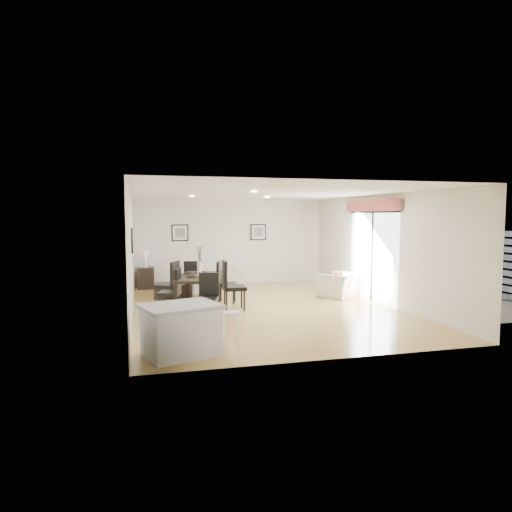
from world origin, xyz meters
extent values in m
plane|color=tan|center=(0.00, 0.00, 0.00)|extent=(8.00, 8.00, 0.00)
cube|color=silver|center=(0.00, 4.00, 1.35)|extent=(6.00, 0.04, 2.70)
cube|color=silver|center=(0.00, -4.00, 1.35)|extent=(6.00, 0.04, 2.70)
cube|color=silver|center=(-3.00, 0.00, 1.35)|extent=(0.04, 8.00, 2.70)
cube|color=silver|center=(3.00, 0.00, 1.35)|extent=(0.04, 8.00, 2.70)
cube|color=white|center=(0.00, 0.00, 2.70)|extent=(6.00, 8.00, 0.02)
imported|color=gray|center=(-0.78, 2.91, 0.29)|extent=(2.13, 1.51, 0.58)
imported|color=silver|center=(2.34, 0.91, 0.32)|extent=(1.32, 1.30, 0.65)
imported|color=#3D5B27|center=(5.56, 0.07, 0.30)|extent=(0.68, 0.65, 0.60)
imported|color=#3D5B27|center=(5.80, 1.11, 0.30)|extent=(0.43, 0.43, 0.60)
cube|color=black|center=(-1.46, 0.41, 0.74)|extent=(1.38, 2.02, 0.06)
cylinder|color=black|center=(-2.08, -0.31, 0.35)|extent=(0.07, 0.07, 0.70)
cylinder|color=black|center=(-1.61, 1.34, 0.35)|extent=(0.07, 0.07, 0.70)
cylinder|color=black|center=(-1.31, -0.52, 0.35)|extent=(0.07, 0.07, 0.70)
cylinder|color=black|center=(-0.85, 1.13, 0.35)|extent=(0.07, 0.07, 0.70)
cube|color=black|center=(-2.20, -0.05, 0.45)|extent=(0.57, 0.57, 0.08)
cube|color=black|center=(-2.01, -0.11, 0.74)|extent=(0.19, 0.45, 0.54)
cylinder|color=black|center=(-2.32, 0.17, 0.21)|extent=(0.04, 0.04, 0.41)
cylinder|color=black|center=(-1.98, 0.07, 0.21)|extent=(0.04, 0.04, 0.41)
cylinder|color=black|center=(-2.42, -0.17, 0.21)|extent=(0.04, 0.04, 0.41)
cylinder|color=black|center=(-2.08, -0.27, 0.21)|extent=(0.04, 0.04, 0.41)
cube|color=black|center=(-2.20, 0.87, 0.48)|extent=(0.65, 0.65, 0.08)
cube|color=black|center=(-2.01, 0.78, 0.79)|extent=(0.27, 0.46, 0.58)
cylinder|color=black|center=(-2.28, 1.12, 0.22)|extent=(0.04, 0.04, 0.44)
cylinder|color=black|center=(-1.94, 0.96, 0.22)|extent=(0.04, 0.04, 0.44)
cylinder|color=black|center=(-2.45, 0.78, 0.22)|extent=(0.04, 0.04, 0.44)
cylinder|color=black|center=(-2.11, 0.62, 0.22)|extent=(0.04, 0.04, 0.44)
cube|color=black|center=(-0.73, -0.05, 0.52)|extent=(0.55, 0.55, 0.09)
cube|color=black|center=(-0.95, -0.04, 0.84)|extent=(0.10, 0.52, 0.62)
cylinder|color=black|center=(-0.54, -0.27, 0.24)|extent=(0.04, 0.04, 0.47)
cylinder|color=black|center=(-0.94, -0.24, 0.24)|extent=(0.04, 0.04, 0.47)
cylinder|color=black|center=(-0.51, 0.14, 0.24)|extent=(0.04, 0.04, 0.47)
cylinder|color=black|center=(-0.91, 0.16, 0.24)|extent=(0.04, 0.04, 0.47)
cube|color=black|center=(-0.73, 0.87, 0.47)|extent=(0.58, 0.58, 0.08)
cube|color=black|center=(-0.92, 0.93, 0.76)|extent=(0.19, 0.46, 0.56)
cylinder|color=black|center=(-0.60, 0.64, 0.21)|extent=(0.04, 0.04, 0.43)
cylinder|color=black|center=(-0.95, 0.75, 0.21)|extent=(0.04, 0.04, 0.43)
cylinder|color=black|center=(-0.50, 0.99, 0.21)|extent=(0.04, 0.04, 0.43)
cylinder|color=black|center=(-0.85, 1.10, 0.21)|extent=(0.04, 0.04, 0.43)
cube|color=black|center=(-1.46, -0.82, 0.43)|extent=(0.55, 0.55, 0.08)
cube|color=black|center=(-1.40, -0.64, 0.70)|extent=(0.43, 0.20, 0.52)
cylinder|color=black|center=(-1.68, -0.92, 0.20)|extent=(0.03, 0.03, 0.39)
cylinder|color=black|center=(-1.56, -0.60, 0.20)|extent=(0.03, 0.03, 0.39)
cylinder|color=black|center=(-1.36, -1.03, 0.20)|extent=(0.03, 0.03, 0.39)
cylinder|color=black|center=(-1.24, -0.72, 0.20)|extent=(0.03, 0.03, 0.39)
cube|color=black|center=(-1.46, 1.64, 0.45)|extent=(0.54, 0.54, 0.08)
cube|color=black|center=(-1.51, 1.44, 0.74)|extent=(0.46, 0.16, 0.54)
cylinder|color=black|center=(-1.25, 1.77, 0.21)|extent=(0.04, 0.04, 0.41)
cylinder|color=black|center=(-1.33, 1.42, 0.21)|extent=(0.04, 0.04, 0.41)
cylinder|color=black|center=(-1.59, 1.85, 0.21)|extent=(0.04, 0.04, 0.41)
cylinder|color=black|center=(-1.67, 1.50, 0.21)|extent=(0.04, 0.04, 0.41)
cylinder|color=white|center=(-1.46, 0.41, 0.93)|extent=(0.12, 0.12, 0.34)
cylinder|color=#321E16|center=(-1.17, 0.41, 0.77)|extent=(0.33, 0.33, 0.01)
cylinder|color=black|center=(-1.17, 0.41, 0.80)|extent=(0.17, 0.17, 0.05)
cylinder|color=#321E16|center=(-1.37, 0.91, 0.77)|extent=(0.33, 0.33, 0.01)
cylinder|color=black|center=(-1.37, 0.91, 0.80)|extent=(0.17, 0.17, 0.05)
cylinder|color=#321E16|center=(-1.70, 0.72, 0.77)|extent=(0.33, 0.33, 0.01)
cylinder|color=black|center=(-1.70, 0.72, 0.80)|extent=(0.17, 0.17, 0.05)
cylinder|color=#321E16|center=(-1.70, 0.10, 0.77)|extent=(0.33, 0.33, 0.01)
cylinder|color=black|center=(-1.70, 0.10, 0.80)|extent=(0.17, 0.17, 0.05)
cylinder|color=#321E16|center=(-1.37, -0.09, 0.77)|extent=(0.33, 0.33, 0.01)
cylinder|color=black|center=(-1.37, -0.09, 0.80)|extent=(0.17, 0.17, 0.05)
cube|color=black|center=(-1.95, 1.89, 0.20)|extent=(1.09, 0.78, 0.39)
cube|color=black|center=(-2.66, 3.66, 0.32)|extent=(0.50, 0.50, 0.64)
cylinder|color=white|center=(-2.66, 3.66, 0.74)|extent=(0.11, 0.11, 0.20)
cone|color=silver|center=(-2.66, 3.66, 0.98)|extent=(0.24, 0.24, 0.27)
cube|color=#A41915|center=(2.25, 0.82, 0.51)|extent=(0.24, 0.28, 0.28)
cube|color=white|center=(-2.23, -3.23, 0.38)|extent=(1.25, 1.08, 0.75)
cube|color=#B2B2B4|center=(-2.23, -3.23, 0.78)|extent=(1.36, 1.19, 0.05)
cylinder|color=white|center=(-1.44, -3.23, 0.63)|extent=(0.30, 0.30, 0.04)
cylinder|color=silver|center=(-1.34, -3.13, 0.31)|extent=(0.02, 0.02, 0.63)
cylinder|color=silver|center=(-1.53, -3.13, 0.31)|extent=(0.02, 0.02, 0.63)
cylinder|color=silver|center=(-1.53, -3.33, 0.31)|extent=(0.02, 0.02, 0.63)
cylinder|color=silver|center=(-1.34, -3.33, 0.31)|extent=(0.02, 0.02, 0.63)
cube|color=black|center=(-1.60, 3.97, 1.65)|extent=(0.52, 0.03, 0.52)
cube|color=white|center=(-1.60, 3.97, 1.65)|extent=(0.44, 0.04, 0.44)
cube|color=#545550|center=(-1.60, 3.97, 1.65)|extent=(0.30, 0.04, 0.30)
cube|color=black|center=(0.90, 3.97, 1.65)|extent=(0.52, 0.03, 0.52)
cube|color=white|center=(0.90, 3.97, 1.65)|extent=(0.44, 0.04, 0.44)
cube|color=#545550|center=(0.90, 3.97, 1.65)|extent=(0.30, 0.04, 0.30)
cube|color=black|center=(-2.97, -0.20, 1.65)|extent=(0.03, 0.52, 0.52)
cube|color=white|center=(-2.97, -0.20, 1.65)|extent=(0.04, 0.44, 0.44)
cube|color=#545550|center=(-2.97, -0.20, 1.65)|extent=(0.04, 0.30, 0.30)
cube|color=white|center=(2.98, 0.30, 1.12)|extent=(0.02, 2.40, 2.25)
cube|color=black|center=(2.96, 0.30, 1.12)|extent=(0.03, 0.05, 2.25)
cube|color=black|center=(2.96, 0.30, 2.27)|extent=(0.03, 2.50, 0.05)
cube|color=maroon|center=(2.92, 0.30, 2.43)|extent=(0.10, 2.70, 0.28)
plane|color=gray|center=(5.00, 0.30, 0.00)|extent=(6.00, 6.00, 0.00)
cube|color=#2D2D30|center=(6.20, 0.30, 0.90)|extent=(0.08, 5.50, 1.80)
cube|color=brown|center=(6.05, 2.70, 1.00)|extent=(0.35, 0.35, 2.00)
camera|label=1|loc=(-2.83, -10.24, 2.16)|focal=32.00mm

